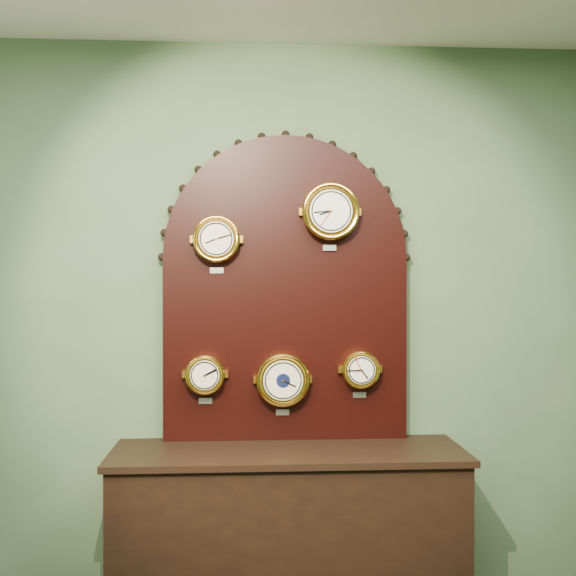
{
  "coord_description": "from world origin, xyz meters",
  "views": [
    {
      "loc": [
        -0.2,
        -1.02,
        1.62
      ],
      "look_at": [
        0.0,
        2.25,
        1.58
      ],
      "focal_mm": 43.85,
      "sensor_mm": 36.0,
      "label": 1
    }
  ],
  "objects": [
    {
      "name": "tide_clock",
      "position": [
        0.36,
        2.38,
        1.18
      ],
      "size": [
        0.18,
        0.08,
        0.24
      ],
      "color": "gold",
      "rests_on": "display_board"
    },
    {
      "name": "barometer",
      "position": [
        -0.02,
        2.38,
        1.13
      ],
      "size": [
        0.26,
        0.08,
        0.31
      ],
      "color": "gold",
      "rests_on": "display_board"
    },
    {
      "name": "arabic_clock",
      "position": [
        0.21,
        2.38,
        1.95
      ],
      "size": [
        0.28,
        0.08,
        0.33
      ],
      "color": "gold",
      "rests_on": "display_board"
    },
    {
      "name": "hygrometer",
      "position": [
        -0.39,
        2.38,
        1.16
      ],
      "size": [
        0.19,
        0.08,
        0.24
      ],
      "color": "gold",
      "rests_on": "display_board"
    },
    {
      "name": "display_board",
      "position": [
        0.0,
        2.45,
        1.63
      ],
      "size": [
        1.26,
        0.06,
        1.53
      ],
      "color": "black",
      "rests_on": "shop_counter"
    },
    {
      "name": "wall_back",
      "position": [
        0.0,
        2.5,
        1.4
      ],
      "size": [
        4.0,
        0.0,
        4.0
      ],
      "primitive_type": "plane",
      "rotation": [
        1.57,
        0.0,
        0.0
      ],
      "color": "#4B6947",
      "rests_on": "ground"
    },
    {
      "name": "shop_counter",
      "position": [
        0.0,
        2.23,
        0.4
      ],
      "size": [
        1.6,
        0.5,
        0.8
      ],
      "primitive_type": "cube",
      "color": "black",
      "rests_on": "ground_plane"
    },
    {
      "name": "roman_clock",
      "position": [
        -0.34,
        2.38,
        1.81
      ],
      "size": [
        0.23,
        0.08,
        0.28
      ],
      "color": "gold",
      "rests_on": "display_board"
    }
  ]
}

